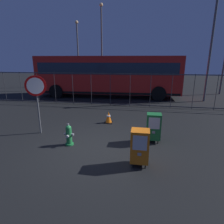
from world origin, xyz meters
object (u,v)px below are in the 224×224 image
(street_light_near_left, at_px, (212,38))
(street_light_far_left, at_px, (102,42))
(traffic_cone, at_px, (109,117))
(stop_sign, at_px, (36,93))
(street_light_far_right, at_px, (78,49))
(fire_hydrant, at_px, (69,135))
(newspaper_box_primary, at_px, (140,146))
(bus_near, at_px, (108,74))
(newspaper_box_secondary, at_px, (154,126))

(street_light_near_left, bearing_deg, street_light_far_left, 151.94)
(traffic_cone, xyz_separation_m, street_light_near_left, (5.60, 5.58, 3.78))
(stop_sign, xyz_separation_m, street_light_far_right, (-2.93, 12.94, 2.16))
(fire_hydrant, xyz_separation_m, street_light_near_left, (6.48, 8.04, 3.69))
(newspaper_box_primary, xyz_separation_m, street_light_near_left, (4.11, 8.92, 3.47))
(traffic_cone, distance_m, bus_near, 6.52)
(traffic_cone, xyz_separation_m, street_light_far_left, (-2.52, 9.91, 4.06))
(fire_hydrant, bearing_deg, stop_sign, 152.19)
(street_light_far_left, bearing_deg, bus_near, -70.53)
(newspaper_box_primary, height_order, traffic_cone, newspaper_box_primary)
(fire_hydrant, bearing_deg, newspaper_box_secondary, 14.48)
(fire_hydrant, bearing_deg, traffic_cone, 70.28)
(fire_hydrant, relative_size, traffic_cone, 1.41)
(street_light_far_right, bearing_deg, fire_hydrant, -72.09)
(newspaper_box_primary, bearing_deg, street_light_far_right, 114.96)
(fire_hydrant, xyz_separation_m, newspaper_box_primary, (2.36, -0.88, 0.22))
(traffic_cone, height_order, street_light_far_left, street_light_far_left)
(newspaper_box_secondary, height_order, street_light_near_left, street_light_near_left)
(stop_sign, distance_m, street_light_near_left, 11.06)
(stop_sign, bearing_deg, traffic_cone, 34.68)
(stop_sign, bearing_deg, street_light_far_left, 90.61)
(newspaper_box_primary, bearing_deg, stop_sign, 156.58)
(street_light_near_left, height_order, street_light_far_right, street_light_near_left)
(bus_near, bearing_deg, street_light_far_left, 106.95)
(traffic_cone, height_order, bus_near, bus_near)
(newspaper_box_primary, bearing_deg, traffic_cone, 113.98)
(newspaper_box_secondary, xyz_separation_m, bus_near, (-3.12, 7.98, 1.14))
(newspaper_box_primary, relative_size, traffic_cone, 1.92)
(traffic_cone, bearing_deg, street_light_far_left, 104.25)
(newspaper_box_primary, height_order, stop_sign, stop_sign)
(bus_near, height_order, street_light_far_left, street_light_far_left)
(stop_sign, distance_m, street_light_far_left, 11.88)
(traffic_cone, bearing_deg, newspaper_box_primary, -66.02)
(newspaper_box_primary, xyz_separation_m, bus_near, (-2.70, 9.58, 1.14))
(street_light_far_right, bearing_deg, traffic_cone, -64.76)
(stop_sign, bearing_deg, newspaper_box_secondary, -1.06)
(street_light_far_left, height_order, street_light_far_right, street_light_far_left)
(fire_hydrant, xyz_separation_m, street_light_far_left, (-1.64, 12.37, 3.96))
(fire_hydrant, height_order, newspaper_box_primary, newspaper_box_primary)
(stop_sign, distance_m, traffic_cone, 3.21)
(fire_hydrant, bearing_deg, street_light_near_left, 51.15)
(stop_sign, xyz_separation_m, street_light_near_left, (7.99, 7.24, 2.44))
(newspaper_box_secondary, xyz_separation_m, street_light_far_right, (-7.23, 13.02, 3.19))
(stop_sign, height_order, street_light_far_left, street_light_far_left)
(fire_hydrant, height_order, street_light_near_left, street_light_near_left)
(newspaper_box_secondary, distance_m, street_light_near_left, 8.90)
(newspaper_box_secondary, distance_m, street_light_far_left, 13.01)
(fire_hydrant, xyz_separation_m, stop_sign, (-1.51, 0.80, 1.25))
(traffic_cone, xyz_separation_m, bus_near, (-1.22, 6.24, 1.45))
(stop_sign, height_order, street_light_near_left, street_light_near_left)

